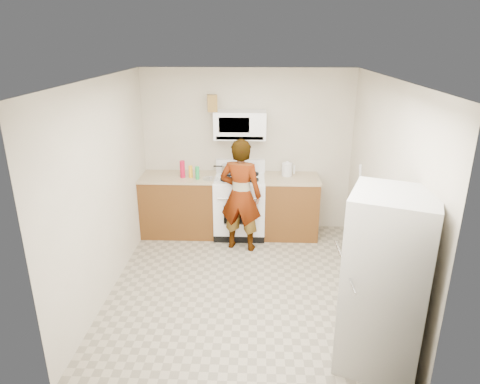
# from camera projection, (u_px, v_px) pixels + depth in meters

# --- Properties ---
(floor) EXTENTS (3.60, 3.60, 0.00)m
(floor) POSITION_uv_depth(u_px,v_px,m) (243.00, 284.00, 5.34)
(floor) COLOR gray
(floor) RESTS_ON ground
(back_wall) EXTENTS (3.20, 0.02, 2.50)m
(back_wall) POSITION_uv_depth(u_px,v_px,m) (247.00, 151.00, 6.60)
(back_wall) COLOR beige
(back_wall) RESTS_ON floor
(right_wall) EXTENTS (0.02, 3.60, 2.50)m
(right_wall) POSITION_uv_depth(u_px,v_px,m) (383.00, 192.00, 4.85)
(right_wall) COLOR beige
(right_wall) RESTS_ON floor
(cabinet_left) EXTENTS (1.12, 0.62, 0.90)m
(cabinet_left) POSITION_uv_depth(u_px,v_px,m) (179.00, 206.00, 6.63)
(cabinet_left) COLOR brown
(cabinet_left) RESTS_ON floor
(counter_left) EXTENTS (1.14, 0.64, 0.03)m
(counter_left) POSITION_uv_depth(u_px,v_px,m) (178.00, 177.00, 6.47)
(counter_left) COLOR tan
(counter_left) RESTS_ON cabinet_left
(cabinet_right) EXTENTS (0.80, 0.62, 0.90)m
(cabinet_right) POSITION_uv_depth(u_px,v_px,m) (291.00, 207.00, 6.56)
(cabinet_right) COLOR brown
(cabinet_right) RESTS_ON floor
(counter_right) EXTENTS (0.82, 0.64, 0.03)m
(counter_right) POSITION_uv_depth(u_px,v_px,m) (292.00, 178.00, 6.40)
(counter_right) COLOR tan
(counter_right) RESTS_ON cabinet_right
(gas_range) EXTENTS (0.76, 0.65, 1.13)m
(gas_range) POSITION_uv_depth(u_px,v_px,m) (240.00, 205.00, 6.57)
(gas_range) COLOR white
(gas_range) RESTS_ON floor
(microwave) EXTENTS (0.76, 0.38, 0.40)m
(microwave) POSITION_uv_depth(u_px,v_px,m) (240.00, 125.00, 6.28)
(microwave) COLOR white
(microwave) RESTS_ON back_wall
(person) EXTENTS (0.67, 0.51, 1.63)m
(person) POSITION_uv_depth(u_px,v_px,m) (241.00, 195.00, 6.01)
(person) COLOR tan
(person) RESTS_ON floor
(fridge) EXTENTS (0.90, 0.90, 1.70)m
(fridge) POSITION_uv_depth(u_px,v_px,m) (385.00, 283.00, 3.80)
(fridge) COLOR silver
(fridge) RESTS_ON floor
(kettle) EXTENTS (0.18, 0.18, 0.19)m
(kettle) POSITION_uv_depth(u_px,v_px,m) (287.00, 170.00, 6.44)
(kettle) COLOR silver
(kettle) RESTS_ON counter_right
(jug) EXTENTS (0.16, 0.16, 0.24)m
(jug) POSITION_uv_depth(u_px,v_px,m) (212.00, 103.00, 6.13)
(jug) COLOR brown
(jug) RESTS_ON microwave
(saucepan) EXTENTS (0.28, 0.28, 0.12)m
(saucepan) POSITION_uv_depth(u_px,v_px,m) (229.00, 169.00, 6.55)
(saucepan) COLOR #B5B5B9
(saucepan) RESTS_ON gas_range
(tray) EXTENTS (0.29, 0.23, 0.05)m
(tray) POSITION_uv_depth(u_px,v_px,m) (244.00, 179.00, 6.28)
(tray) COLOR white
(tray) RESTS_ON gas_range
(bottle_spray) EXTENTS (0.08, 0.08, 0.26)m
(bottle_spray) POSITION_uv_depth(u_px,v_px,m) (182.00, 169.00, 6.35)
(bottle_spray) COLOR #BC0E32
(bottle_spray) RESTS_ON counter_left
(bottle_hot_sauce) EXTENTS (0.07, 0.07, 0.18)m
(bottle_hot_sauce) POSITION_uv_depth(u_px,v_px,m) (191.00, 172.00, 6.36)
(bottle_hot_sauce) COLOR orange
(bottle_hot_sauce) RESTS_ON counter_left
(bottle_green_cap) EXTENTS (0.06, 0.06, 0.19)m
(bottle_green_cap) POSITION_uv_depth(u_px,v_px,m) (197.00, 173.00, 6.28)
(bottle_green_cap) COLOR green
(bottle_green_cap) RESTS_ON counter_left
(pot_lid) EXTENTS (0.31, 0.31, 0.01)m
(pot_lid) POSITION_uv_depth(u_px,v_px,m) (210.00, 179.00, 6.32)
(pot_lid) COLOR white
(pot_lid) RESTS_ON counter_left
(broom) EXTENTS (0.19, 0.27, 1.39)m
(broom) POSITION_uv_depth(u_px,v_px,m) (359.00, 212.00, 5.73)
(broom) COLOR silver
(broom) RESTS_ON floor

